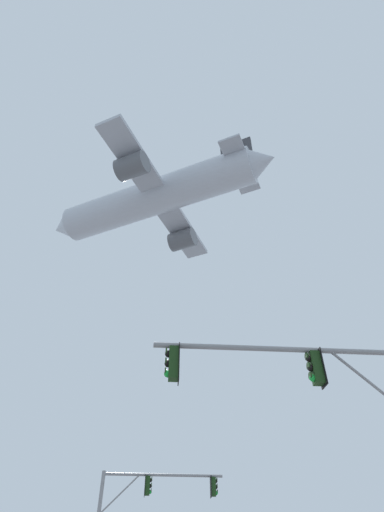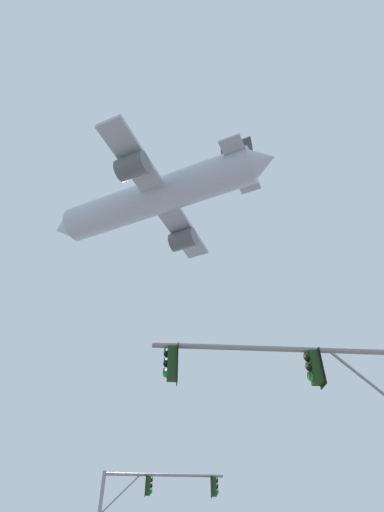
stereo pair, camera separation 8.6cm
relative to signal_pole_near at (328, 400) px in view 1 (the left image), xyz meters
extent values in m
cylinder|color=gray|center=(-1.07, -0.03, 1.39)|extent=(7.12, 0.36, 0.15)
cylinder|color=gray|center=(1.42, 0.04, 0.34)|extent=(2.19, 0.14, 2.16)
cube|color=#193814|center=(-4.06, -0.12, 0.87)|extent=(0.27, 0.33, 0.90)
cylinder|color=#193814|center=(-4.06, -0.12, 1.38)|extent=(0.05, 0.05, 0.12)
cube|color=black|center=(-3.92, -0.11, 0.87)|extent=(0.04, 0.46, 1.04)
sphere|color=black|center=(-4.20, -0.12, 1.14)|extent=(0.20, 0.20, 0.20)
cylinder|color=#193814|center=(-4.27, -0.12, 1.20)|extent=(0.05, 0.21, 0.21)
sphere|color=black|center=(-4.20, -0.12, 0.86)|extent=(0.20, 0.20, 0.20)
cylinder|color=#193814|center=(-4.27, -0.12, 0.92)|extent=(0.05, 0.21, 0.21)
sphere|color=green|center=(-4.20, -0.12, 0.58)|extent=(0.20, 0.20, 0.20)
cylinder|color=#193814|center=(-4.27, -0.12, 0.64)|extent=(0.05, 0.21, 0.21)
cube|color=#193814|center=(-0.15, 0.00, 0.87)|extent=(0.27, 0.33, 0.90)
cylinder|color=#193814|center=(-0.15, 0.00, 1.38)|extent=(0.05, 0.05, 0.12)
cube|color=black|center=(-0.01, 0.00, 0.87)|extent=(0.04, 0.46, 1.04)
sphere|color=black|center=(-0.29, -0.01, 1.14)|extent=(0.20, 0.20, 0.20)
cylinder|color=#193814|center=(-0.36, -0.01, 1.20)|extent=(0.05, 0.21, 0.21)
sphere|color=black|center=(-0.29, -0.01, 0.86)|extent=(0.20, 0.20, 0.20)
cylinder|color=#193814|center=(-0.36, -0.01, 0.92)|extent=(0.05, 0.21, 0.21)
sphere|color=green|center=(-0.29, -0.01, 0.58)|extent=(0.20, 0.20, 0.20)
cylinder|color=#193814|center=(-0.36, -0.01, 0.64)|extent=(0.05, 0.21, 0.21)
cylinder|color=gray|center=(-4.45, 14.24, 0.74)|extent=(6.49, 0.46, 0.15)
cylinder|color=gray|center=(-6.72, 14.13, -0.20)|extent=(2.00, 0.18, 1.93)
cube|color=#193814|center=(-1.73, 14.37, 0.21)|extent=(0.27, 0.33, 0.90)
cylinder|color=#193814|center=(-1.73, 14.37, 0.72)|extent=(0.05, 0.05, 0.12)
cube|color=black|center=(-1.87, 14.36, 0.21)|extent=(0.05, 0.46, 1.04)
sphere|color=black|center=(-1.58, 14.37, 0.48)|extent=(0.20, 0.20, 0.20)
cylinder|color=#193814|center=(-1.52, 14.38, 0.54)|extent=(0.05, 0.21, 0.21)
sphere|color=black|center=(-1.58, 14.37, 0.20)|extent=(0.20, 0.20, 0.20)
cylinder|color=#193814|center=(-1.52, 14.38, 0.26)|extent=(0.05, 0.21, 0.21)
sphere|color=green|center=(-1.58, 14.37, -0.08)|extent=(0.20, 0.20, 0.20)
cylinder|color=#193814|center=(-1.52, 14.38, -0.02)|extent=(0.05, 0.21, 0.21)
cube|color=#193814|center=(-5.29, 14.20, 0.21)|extent=(0.27, 0.33, 0.90)
cylinder|color=#193814|center=(-5.29, 14.20, 0.72)|extent=(0.05, 0.05, 0.12)
cube|color=black|center=(-5.43, 14.19, 0.21)|extent=(0.05, 0.46, 1.04)
sphere|color=black|center=(-5.15, 14.20, 0.48)|extent=(0.20, 0.20, 0.20)
cylinder|color=#193814|center=(-5.08, 14.21, 0.54)|extent=(0.05, 0.21, 0.21)
sphere|color=black|center=(-5.15, 14.20, 0.20)|extent=(0.20, 0.20, 0.20)
cylinder|color=#193814|center=(-5.08, 14.21, 0.26)|extent=(0.05, 0.21, 0.21)
sphere|color=green|center=(-5.15, 14.20, -0.08)|extent=(0.20, 0.20, 0.20)
cylinder|color=#193814|center=(-5.08, 14.21, -0.02)|extent=(0.05, 0.21, 0.21)
cylinder|color=#B7BCC6|center=(-6.61, 19.22, 28.40)|extent=(21.19, 13.07, 3.86)
cone|color=#B7BCC6|center=(-17.43, 24.56, 28.40)|extent=(4.00, 4.46, 3.67)
cone|color=#B7BCC6|center=(4.10, 13.94, 28.40)|extent=(3.62, 4.01, 3.28)
cube|color=#A8ADB7|center=(-6.07, 18.95, 27.82)|extent=(11.46, 19.57, 0.43)
cylinder|color=#595B60|center=(-8.61, 13.80, 26.66)|extent=(3.56, 3.23, 2.17)
cylinder|color=#595B60|center=(-3.53, 24.11, 26.66)|extent=(3.56, 3.23, 2.17)
cube|color=#333338|center=(1.83, 15.06, 30.57)|extent=(3.16, 1.75, 4.59)
cube|color=#A8ADB7|center=(2.05, 14.95, 28.76)|extent=(5.15, 7.46, 0.24)
camera|label=1|loc=(-4.04, -10.19, -3.58)|focal=27.78mm
camera|label=2|loc=(-3.95, -10.19, -3.58)|focal=27.78mm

